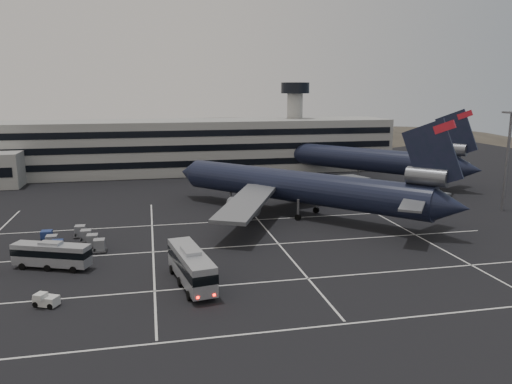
{
  "coord_description": "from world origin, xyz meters",
  "views": [
    {
      "loc": [
        -5.92,
        -63.67,
        22.22
      ],
      "look_at": [
        11.59,
        17.68,
        5.0
      ],
      "focal_mm": 35.0,
      "sensor_mm": 36.0,
      "label": 1
    }
  ],
  "objects_px": {
    "bus_near": "(191,265)",
    "bus_far": "(51,254)",
    "uld_cluster": "(72,241)",
    "trijet_main": "(300,187)"
  },
  "relations": [
    {
      "from": "trijet_main",
      "to": "bus_far",
      "type": "distance_m",
      "value": 43.23
    },
    {
      "from": "trijet_main",
      "to": "bus_near",
      "type": "xyz_separation_m",
      "value": [
        -21.81,
        -28.29,
        -2.88
      ]
    },
    {
      "from": "bus_far",
      "to": "uld_cluster",
      "type": "height_order",
      "value": "bus_far"
    },
    {
      "from": "bus_near",
      "to": "bus_far",
      "type": "relative_size",
      "value": 1.25
    },
    {
      "from": "trijet_main",
      "to": "uld_cluster",
      "type": "xyz_separation_m",
      "value": [
        -37.28,
        -10.67,
        -4.37
      ]
    },
    {
      "from": "bus_near",
      "to": "bus_far",
      "type": "xyz_separation_m",
      "value": [
        -16.72,
        8.98,
        -0.45
      ]
    },
    {
      "from": "uld_cluster",
      "to": "trijet_main",
      "type": "bearing_deg",
      "value": 15.98
    },
    {
      "from": "trijet_main",
      "to": "uld_cluster",
      "type": "height_order",
      "value": "trijet_main"
    },
    {
      "from": "trijet_main",
      "to": "bus_near",
      "type": "relative_size",
      "value": 3.68
    },
    {
      "from": "bus_near",
      "to": "uld_cluster",
      "type": "height_order",
      "value": "bus_near"
    }
  ]
}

